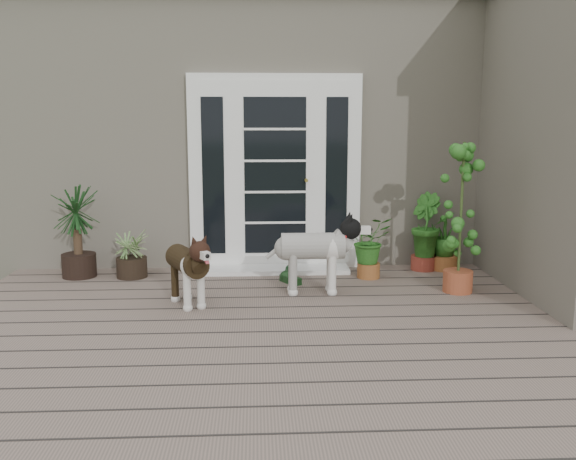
{
  "coord_description": "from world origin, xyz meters",
  "views": [
    {
      "loc": [
        -0.42,
        -4.36,
        1.78
      ],
      "look_at": [
        -0.1,
        1.75,
        0.7
      ],
      "focal_mm": 39.19,
      "sensor_mm": 36.0,
      "label": 1
    }
  ],
  "objects": [
    {
      "name": "sapling",
      "position": [
        1.54,
        1.48,
        0.87
      ],
      "size": [
        0.55,
        0.55,
        1.51
      ],
      "primitive_type": null,
      "rotation": [
        0.0,
        0.0,
        0.28
      ],
      "color": "#285819",
      "rests_on": "deck"
    },
    {
      "name": "clog_left",
      "position": [
        -0.07,
        1.89,
        0.17
      ],
      "size": [
        0.28,
        0.33,
        0.09
      ],
      "primitive_type": null,
      "rotation": [
        0.0,
        0.0,
        0.54
      ],
      "color": "black",
      "rests_on": "deck"
    },
    {
      "name": "roof_main",
      "position": [
        0.0,
        4.65,
        3.2
      ],
      "size": [
        7.6,
        4.2,
        0.2
      ],
      "primitive_type": "cube",
      "color": "#2D2826",
      "rests_on": "house_main"
    },
    {
      "name": "herb_c",
      "position": [
        1.68,
        2.4,
        0.38
      ],
      "size": [
        0.43,
        0.43,
        0.51
      ],
      "primitive_type": "imported",
      "rotation": [
        0.0,
        0.0,
        4.33
      ],
      "color": "#235618",
      "rests_on": "deck"
    },
    {
      "name": "door_unit",
      "position": [
        -0.2,
        2.6,
        1.19
      ],
      "size": [
        1.9,
        0.14,
        2.15
      ],
      "primitive_type": "cube",
      "color": "white",
      "rests_on": "deck"
    },
    {
      "name": "white_dog",
      "position": [
        0.12,
        1.5,
        0.46
      ],
      "size": [
        0.82,
        0.36,
        0.68
      ],
      "primitive_type": null,
      "rotation": [
        0.0,
        0.0,
        -1.58
      ],
      "color": "silver",
      "rests_on": "deck"
    },
    {
      "name": "house_main",
      "position": [
        0.0,
        4.65,
        1.55
      ],
      "size": [
        7.4,
        4.0,
        3.1
      ],
      "primitive_type": "cube",
      "color": "#665E54",
      "rests_on": "ground"
    },
    {
      "name": "yucca",
      "position": [
        -2.31,
        2.28,
        0.61
      ],
      "size": [
        0.89,
        0.89,
        0.98
      ],
      "primitive_type": null,
      "rotation": [
        0.0,
        0.0,
        0.4
      ],
      "color": "black",
      "rests_on": "deck"
    },
    {
      "name": "clog_right",
      "position": [
        -0.06,
        2.24,
        0.16
      ],
      "size": [
        0.16,
        0.27,
        0.08
      ],
      "primitive_type": null,
      "rotation": [
        0.0,
        0.0,
        -0.15
      ],
      "color": "black",
      "rests_on": "deck"
    },
    {
      "name": "door_step",
      "position": [
        -0.2,
        2.4,
        0.14
      ],
      "size": [
        1.6,
        0.4,
        0.05
      ],
      "primitive_type": "cube",
      "color": "white",
      "rests_on": "deck"
    },
    {
      "name": "deck",
      "position": [
        0.0,
        0.4,
        0.06
      ],
      "size": [
        6.2,
        4.6,
        0.12
      ],
      "primitive_type": "cube",
      "color": "#6B5B4C",
      "rests_on": "ground"
    },
    {
      "name": "herb_a",
      "position": [
        0.77,
        2.07,
        0.41
      ],
      "size": [
        0.56,
        0.56,
        0.58
      ],
      "primitive_type": "imported",
      "rotation": [
        0.0,
        0.0,
        0.29
      ],
      "color": "#1A5B1C",
      "rests_on": "deck"
    },
    {
      "name": "brindle_dog",
      "position": [
        -1.04,
        1.16,
        0.42
      ],
      "size": [
        0.6,
        0.78,
        0.6
      ],
      "primitive_type": null,
      "rotation": [
        0.0,
        0.0,
        3.61
      ],
      "color": "#2F2211",
      "rests_on": "deck"
    },
    {
      "name": "spider_plant",
      "position": [
        -1.74,
        2.23,
        0.41
      ],
      "size": [
        0.63,
        0.63,
        0.57
      ],
      "primitive_type": null,
      "rotation": [
        0.0,
        0.0,
        -0.2
      ],
      "color": "#93BA72",
      "rests_on": "deck"
    },
    {
      "name": "herb_b",
      "position": [
        1.45,
        2.4,
        0.44
      ],
      "size": [
        0.48,
        0.48,
        0.64
      ],
      "primitive_type": "imported",
      "rotation": [
        0.0,
        0.0,
        1.69
      ],
      "color": "#164C15",
      "rests_on": "deck"
    }
  ]
}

